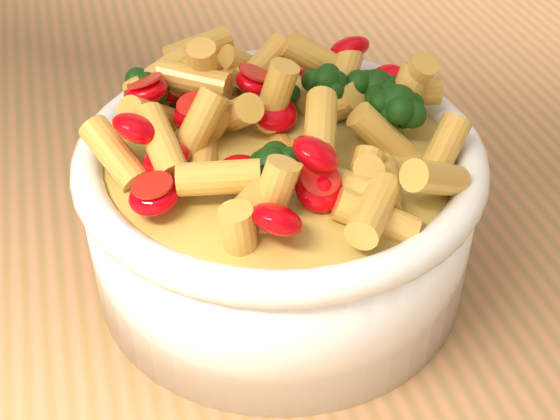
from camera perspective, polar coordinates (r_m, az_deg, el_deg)
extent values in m
cube|color=#BE7C51|center=(0.54, -7.47, -1.30)|extent=(1.20, 0.80, 0.04)
cylinder|color=#BE7C51|center=(1.25, 16.96, -2.55)|extent=(0.05, 0.05, 0.86)
cylinder|color=white|center=(0.45, 0.00, -0.42)|extent=(0.22, 0.22, 0.09)
ellipsoid|color=white|center=(0.47, 0.00, -2.95)|extent=(0.20, 0.20, 0.03)
torus|color=white|center=(0.42, 0.00, 4.06)|extent=(0.22, 0.22, 0.02)
ellipsoid|color=#E4C34D|center=(0.42, 0.00, 4.06)|extent=(0.19, 0.19, 0.02)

